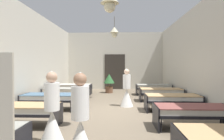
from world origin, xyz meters
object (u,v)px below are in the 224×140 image
at_px(bed_left_row_4, 74,87).
at_px(bed_left_row_3, 65,91).
at_px(bed_right_row_2, 172,99).
at_px(nurse_far_aisle, 80,129).
at_px(nurse_near_aisle, 127,93).
at_px(nurse_mid_aisle, 52,119).
at_px(bed_left_row_2, 49,98).
at_px(potted_plant, 109,81).
at_px(bed_left_row_1, 23,110).
at_px(bed_right_row_1, 193,111).
at_px(bed_right_row_3, 161,91).
at_px(bed_right_row_4, 153,87).

bearing_deg(bed_left_row_4, bed_left_row_3, -90.00).
xyz_separation_m(bed_right_row_2, nurse_far_aisle, (-2.50, -3.67, 0.09)).
xyz_separation_m(bed_left_row_3, bed_left_row_4, (0.00, 1.90, 0.00)).
distance_m(nurse_near_aisle, nurse_mid_aisle, 4.11).
height_order(bed_left_row_4, nurse_mid_aisle, nurse_mid_aisle).
height_order(bed_left_row_2, nurse_far_aisle, nurse_far_aisle).
bearing_deg(potted_plant, nurse_near_aisle, -76.56).
bearing_deg(potted_plant, bed_left_row_1, -106.59).
distance_m(bed_right_row_1, nurse_far_aisle, 3.07).
bearing_deg(nurse_mid_aisle, nurse_near_aisle, 126.96).
distance_m(bed_left_row_4, potted_plant, 2.05).
height_order(bed_right_row_3, nurse_mid_aisle, nurse_mid_aisle).
distance_m(bed_right_row_2, bed_left_row_3, 4.79).
distance_m(bed_left_row_3, bed_right_row_4, 4.79).
xyz_separation_m(nurse_far_aisle, potted_plant, (0.02, 8.18, 0.17)).
height_order(bed_right_row_3, nurse_near_aisle, nurse_near_aisle).
relative_size(bed_left_row_3, nurse_mid_aisle, 1.28).
relative_size(bed_left_row_2, bed_left_row_4, 1.00).
relative_size(bed_left_row_4, nurse_near_aisle, 1.28).
bearing_deg(nurse_far_aisle, bed_left_row_2, -169.30).
bearing_deg(bed_right_row_1, bed_left_row_4, 127.65).
distance_m(bed_left_row_2, nurse_far_aisle, 4.13).
bearing_deg(nurse_near_aisle, bed_right_row_3, -15.64).
distance_m(bed_left_row_2, bed_right_row_4, 5.81).
height_order(bed_right_row_1, nurse_far_aisle, nurse_far_aisle).
bearing_deg(bed_right_row_2, potted_plant, 118.86).
xyz_separation_m(bed_left_row_3, nurse_near_aisle, (2.82, -1.19, 0.09)).
bearing_deg(bed_right_row_3, bed_left_row_3, 180.00).
bearing_deg(bed_left_row_1, bed_left_row_4, 90.00).
height_order(bed_right_row_1, nurse_mid_aisle, nurse_mid_aisle).
height_order(bed_left_row_4, potted_plant, potted_plant).
height_order(bed_left_row_1, nurse_far_aisle, nurse_far_aisle).
bearing_deg(bed_left_row_1, bed_right_row_2, 23.37).
bearing_deg(bed_right_row_1, bed_left_row_1, 180.00).
relative_size(bed_left_row_2, nurse_mid_aisle, 1.28).
xyz_separation_m(bed_right_row_4, nurse_near_aisle, (-1.58, -3.09, 0.09)).
bearing_deg(nurse_near_aisle, bed_left_row_2, 141.45).
bearing_deg(bed_right_row_1, bed_right_row_2, 90.00).
relative_size(bed_right_row_3, nurse_mid_aisle, 1.28).
bearing_deg(bed_right_row_4, nurse_mid_aisle, -114.96).
bearing_deg(nurse_near_aisle, bed_right_row_4, 10.27).
distance_m(bed_left_row_3, bed_right_row_3, 4.40).
height_order(bed_left_row_3, bed_right_row_3, same).
distance_m(bed_right_row_2, nurse_near_aisle, 1.73).
bearing_deg(bed_right_row_2, bed_left_row_3, 156.63).
relative_size(bed_right_row_3, nurse_near_aisle, 1.28).
xyz_separation_m(bed_right_row_1, nurse_far_aisle, (-2.50, -1.77, 0.09)).
bearing_deg(nurse_far_aisle, nurse_mid_aisle, -147.72).
bearing_deg(bed_right_row_1, bed_left_row_3, 139.17).
height_order(bed_left_row_1, nurse_mid_aisle, nurse_mid_aisle).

